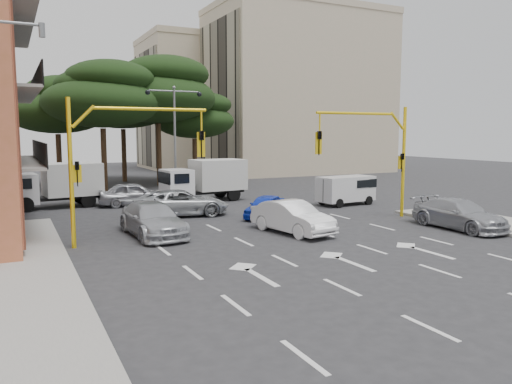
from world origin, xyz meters
TOP-DOWN VIEW (x-y plane):
  - ground at (0.00, 0.00)m, footprint 120.00×120.00m
  - median_strip at (0.00, 16.00)m, footprint 1.40×6.00m
  - apartment_beige_near at (19.95, 32.00)m, footprint 20.20×12.15m
  - apartment_beige_far at (12.95, 44.00)m, footprint 16.20×12.15m
  - pine_left_near at (-3.94, 21.96)m, footprint 9.15×9.15m
  - pine_center at (1.06, 23.96)m, footprint 9.98×9.98m
  - pine_left_far at (-6.94, 25.96)m, footprint 8.32×8.32m
  - pine_right at (5.06, 25.96)m, footprint 7.49×7.49m
  - pine_back at (-0.94, 28.96)m, footprint 9.15×9.15m
  - signal_mast_right at (6.80, 1.99)m, footprint 5.79×0.37m
  - signal_mast_left at (-6.80, 1.99)m, footprint 5.79×0.37m
  - street_lamp_center at (0.00, 16.00)m, footprint 4.16×0.36m
  - car_white_hatch at (0.81, 0.72)m, footprint 2.35×4.70m
  - car_blue_compact at (1.65, 5.01)m, footprint 3.68×3.54m
  - car_silver_wagon at (-5.11, 3.02)m, footprint 2.31×5.19m
  - car_silver_cross_a at (-2.26, 7.68)m, footprint 5.56×3.27m
  - car_silver_cross_b at (-3.76, 12.60)m, footprint 4.63×2.41m
  - car_silver_parked at (8.55, -1.97)m, footprint 2.03×4.93m
  - van_white at (8.50, 7.03)m, footprint 3.91×2.09m
  - box_truck_a at (-8.27, 14.00)m, footprint 5.77×2.90m
  - box_truck_b at (1.00, 12.78)m, footprint 5.84×2.79m

SIDE VIEW (x-z plane):
  - ground at x=0.00m, z-range 0.00..0.00m
  - median_strip at x=0.00m, z-range 0.00..0.15m
  - car_blue_compact at x=1.65m, z-range 0.00..1.24m
  - car_silver_parked at x=8.55m, z-range 0.00..1.43m
  - car_silver_cross_a at x=-2.26m, z-range 0.00..1.45m
  - car_silver_wagon at x=-5.11m, z-range 0.00..1.48m
  - car_white_hatch at x=0.81m, z-range 0.00..1.48m
  - car_silver_cross_b at x=-3.76m, z-range 0.00..1.51m
  - van_white at x=8.50m, z-range 0.00..1.88m
  - box_truck_a at x=-8.27m, z-range 0.00..2.73m
  - box_truck_b at x=1.00m, z-range 0.00..2.80m
  - signal_mast_right at x=6.80m, z-range 0.88..6.88m
  - signal_mast_left at x=-6.80m, z-range 0.88..6.88m
  - street_lamp_center at x=0.00m, z-range 1.54..9.31m
  - pine_right at x=5.06m, z-range 2.03..10.40m
  - pine_left_far at x=-6.94m, z-range 2.26..11.56m
  - pine_left_near at x=-3.94m, z-range 2.49..12.72m
  - pine_back at x=-0.94m, z-range 2.49..12.72m
  - pine_center at x=1.06m, z-range 2.72..13.88m
  - apartment_beige_far at x=12.95m, z-range 0.00..16.70m
  - apartment_beige_near at x=19.95m, z-range 0.00..18.70m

